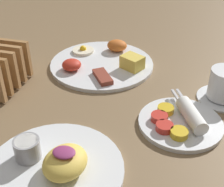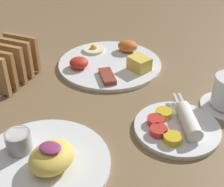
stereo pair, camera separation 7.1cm
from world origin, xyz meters
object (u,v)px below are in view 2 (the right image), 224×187
Objects in this scene: plate_condiments at (177,127)px; plate_breakfast at (111,62)px; toast_rack at (8,64)px; plate_foreground at (42,160)px.

plate_breakfast is at bearing 137.46° from plate_condiments.
toast_rack reaches higher than plate_breakfast.
plate_breakfast is at bearing 94.62° from plate_foreground.
plate_breakfast is 0.41m from plate_foreground.
plate_condiments is 1.07× the size of toast_rack.
plate_foreground is at bearing -42.82° from toast_rack.
toast_rack reaches higher than plate_condiments.
plate_breakfast is at bearing 40.06° from toast_rack.
plate_foreground is 1.38× the size of toast_rack.
toast_rack is at bearing -139.94° from plate_breakfast.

